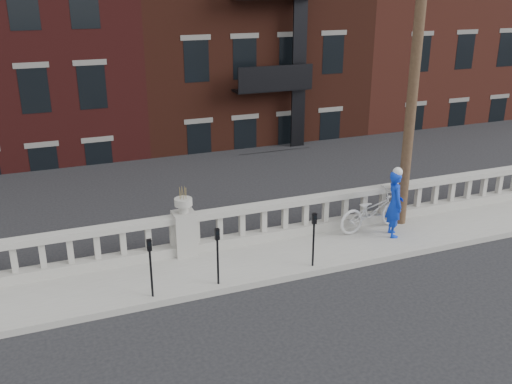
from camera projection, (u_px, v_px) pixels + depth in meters
The scene contains 11 objects.
ground at pixel (239, 344), 10.99m from camera, with size 120.00×120.00×0.00m, color black.
sidewalk at pixel (196, 272), 13.59m from camera, with size 32.00×2.20×0.15m, color gray.
balustrade at pixel (185, 235), 14.22m from camera, with size 28.00×0.34×1.03m.
planter_pedestal at pixel (185, 228), 14.15m from camera, with size 0.55×0.55×1.76m.
lower_level at pixel (101, 61), 30.39m from camera, with size 80.00×44.00×20.80m.
utility_pole at pixel (418, 38), 14.47m from camera, with size 1.60×0.28×10.00m.
parking_meter_b at pixel (150, 261), 12.10m from camera, with size 0.10×0.09×1.36m.
parking_meter_c at pixel (218, 250), 12.62m from camera, with size 0.10×0.09×1.36m.
parking_meter_d at pixel (314, 234), 13.45m from camera, with size 0.10×0.09×1.36m.
bicycle at pixel (372, 211), 15.59m from camera, with size 0.73×2.10×1.10m, color silver.
cyclist at pixel (395, 204), 15.10m from camera, with size 0.66×0.43×1.81m, color #0C31C2.
Camera 1 is at (-3.13, -8.77, 6.56)m, focal length 40.00 mm.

